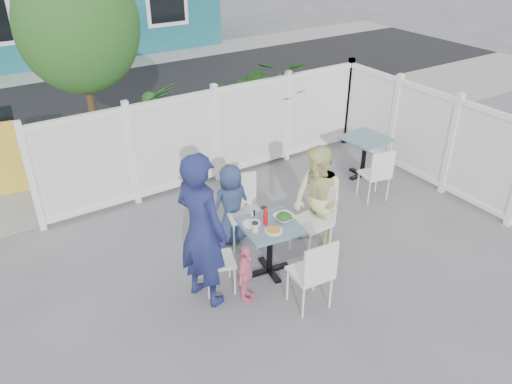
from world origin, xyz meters
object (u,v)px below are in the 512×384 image
chair_left (212,256)px  boy (231,204)px  spare_table (365,146)px  woman (317,201)px  chair_back (242,204)px  toddler (246,274)px  man (202,230)px  chair_right (317,214)px  main_table (270,235)px  chair_near (314,270)px

chair_left → boy: (0.72, 0.79, 0.08)m
chair_left → spare_table: bearing=127.5°
woman → chair_back: bearing=-133.2°
chair_left → toddler: bearing=50.6°
man → chair_left: bearing=-83.4°
woman → boy: bearing=-131.9°
woman → man: bearing=-86.3°
chair_right → man: man is taller
main_table → chair_back: size_ratio=0.78×
spare_table → woman: (-2.06, -1.25, 0.20)m
main_table → chair_left: bearing=173.4°
toddler → main_table: bearing=-14.3°
main_table → chair_right: bearing=3.6°
main_table → woman: size_ratio=0.51×
chair_back → toddler: chair_back is taller
main_table → chair_left: (-0.77, 0.09, -0.06)m
spare_table → chair_left: bearing=-161.2°
main_table → spare_table: bearing=24.9°
spare_table → chair_back: bearing=-169.1°
man → main_table: bearing=-109.1°
chair_near → woman: woman is taller
chair_near → man: bearing=143.4°
main_table → boy: (-0.04, 0.88, 0.02)m
chair_back → toddler: size_ratio=1.31×
chair_near → chair_right: bearing=55.4°
chair_right → chair_near: 1.15m
chair_back → main_table: bearing=100.3°
man → woman: (1.71, 0.05, -0.20)m
chair_near → boy: bearing=98.0°
chair_left → woman: bearing=108.0°
chair_right → man: size_ratio=0.52×
man → woman: bearing=-106.0°
chair_back → woman: 1.02m
chair_near → main_table: bearing=98.0°
woman → toddler: bearing=-72.8°
main_table → chair_left: 0.77m
chair_back → woman: size_ratio=0.66×
chair_right → toddler: (-1.31, -0.33, -0.20)m
chair_back → spare_table: bearing=-152.7°
spare_table → chair_right: 2.43m
man → toddler: size_ratio=2.51×
chair_right → boy: 1.16m
spare_table → chair_back: chair_back is taller
boy → chair_near: bearing=93.1°
chair_right → chair_near: (-0.74, -0.88, -0.03)m
spare_table → chair_near: (-2.81, -2.15, -0.01)m
spare_table → boy: boy is taller
chair_near → boy: 1.71m
woman → spare_table: bearing=123.4°
toddler → chair_right: bearing=-28.1°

